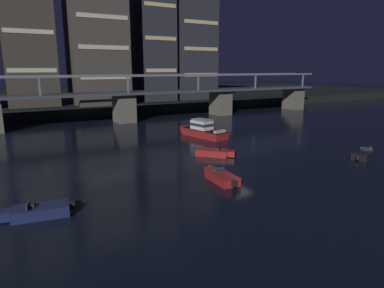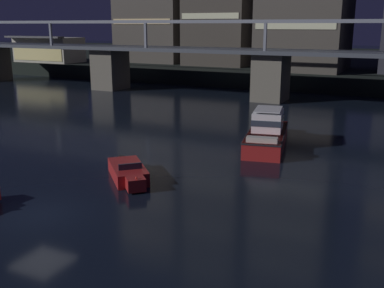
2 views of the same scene
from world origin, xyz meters
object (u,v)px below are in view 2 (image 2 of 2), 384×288
at_px(waterfront_pavilion, 49,49).
at_px(cabin_cruiser_near_left, 267,132).
at_px(speedboat_mid_center, 129,173).
at_px(river_bridge, 271,66).

distance_m(waterfront_pavilion, cabin_cruiser_near_left, 61.02).
xyz_separation_m(waterfront_pavilion, speedboat_mid_center, (46.44, -43.61, -4.02)).
bearing_deg(speedboat_mid_center, waterfront_pavilion, 136.80).
relative_size(cabin_cruiser_near_left, speedboat_mid_center, 2.12).
distance_m(cabin_cruiser_near_left, speedboat_mid_center, 12.13).
bearing_deg(river_bridge, cabin_cruiser_near_left, -73.96).
bearing_deg(river_bridge, waterfront_pavilion, 165.33).
bearing_deg(river_bridge, speedboat_mid_center, -88.35).
relative_size(river_bridge, speedboat_mid_center, 22.36).
distance_m(river_bridge, speedboat_mid_center, 31.93).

